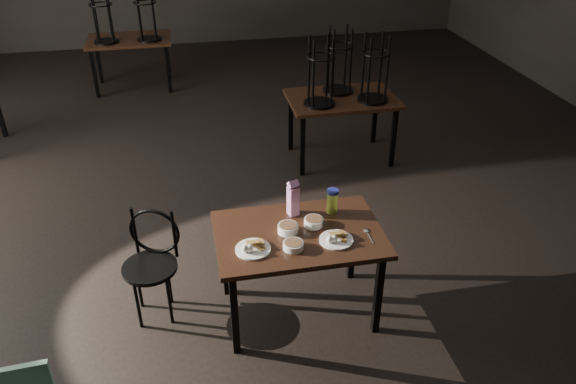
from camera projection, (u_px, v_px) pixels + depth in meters
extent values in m
plane|color=black|center=(240.00, 213.00, 5.59)|extent=(12.00, 12.00, 0.00)
cube|color=black|center=(299.00, 235.00, 4.03)|extent=(1.20, 0.80, 0.04)
cube|color=black|center=(235.00, 314.00, 3.86)|extent=(0.05, 0.05, 0.71)
cube|color=black|center=(378.00, 294.00, 4.04)|extent=(0.05, 0.05, 0.71)
cube|color=black|center=(225.00, 258.00, 4.40)|extent=(0.05, 0.05, 0.71)
cube|color=black|center=(352.00, 242.00, 4.57)|extent=(0.05, 0.05, 0.71)
cylinder|color=white|center=(253.00, 249.00, 3.83)|extent=(0.24, 0.24, 0.01)
cube|color=olive|center=(253.00, 240.00, 3.84)|extent=(0.09, 0.09, 0.04)
cube|color=olive|center=(257.00, 239.00, 3.84)|extent=(0.10, 0.10, 0.03)
ellipsoid|color=white|center=(245.00, 249.00, 3.78)|extent=(0.05, 0.05, 0.06)
ellipsoid|color=white|center=(250.00, 248.00, 3.78)|extent=(0.05, 0.05, 0.06)
cylinder|color=white|center=(336.00, 240.00, 3.92)|extent=(0.24, 0.24, 0.01)
cube|color=olive|center=(336.00, 231.00, 3.93)|extent=(0.09, 0.09, 0.04)
cube|color=olive|center=(340.00, 230.00, 3.94)|extent=(0.10, 0.10, 0.03)
ellipsoid|color=white|center=(330.00, 239.00, 3.87)|extent=(0.05, 0.05, 0.06)
ellipsoid|color=white|center=(334.00, 239.00, 3.87)|extent=(0.05, 0.05, 0.06)
cylinder|color=white|center=(288.00, 229.00, 4.00)|extent=(0.15, 0.15, 0.06)
cylinder|color=brown|center=(288.00, 226.00, 3.99)|extent=(0.13, 0.13, 0.01)
cylinder|color=white|center=(314.00, 222.00, 4.08)|extent=(0.14, 0.14, 0.06)
cylinder|color=brown|center=(314.00, 220.00, 4.07)|extent=(0.12, 0.12, 0.01)
cylinder|color=white|center=(293.00, 246.00, 3.84)|extent=(0.14, 0.14, 0.05)
cylinder|color=brown|center=(293.00, 243.00, 3.83)|extent=(0.12, 0.12, 0.01)
cube|color=#981B74|center=(293.00, 201.00, 4.16)|extent=(0.09, 0.09, 0.23)
cube|color=#981B74|center=(293.00, 185.00, 4.09)|extent=(0.09, 0.09, 0.07)
cylinder|color=#B1D940|center=(332.00, 203.00, 4.20)|extent=(0.09, 0.09, 0.17)
cylinder|color=navy|center=(333.00, 192.00, 4.15)|extent=(0.10, 0.10, 0.03)
ellipsoid|color=silver|center=(366.00, 230.00, 4.03)|extent=(0.04, 0.05, 0.01)
cube|color=silver|center=(370.00, 238.00, 3.95)|extent=(0.01, 0.12, 0.00)
cylinder|color=black|center=(150.00, 268.00, 4.13)|extent=(0.41, 0.41, 0.03)
torus|color=black|center=(154.00, 232.00, 4.17)|extent=(0.38, 0.15, 0.39)
cylinder|color=black|center=(169.00, 280.00, 4.37)|extent=(0.03, 0.03, 0.46)
cylinder|color=black|center=(138.00, 284.00, 4.33)|extent=(0.03, 0.03, 0.46)
cylinder|color=black|center=(138.00, 304.00, 4.14)|extent=(0.03, 0.03, 0.46)
cylinder|color=black|center=(169.00, 299.00, 4.17)|extent=(0.03, 0.03, 0.46)
cube|color=black|center=(342.00, 99.00, 6.24)|extent=(1.20, 0.80, 0.04)
cube|color=black|center=(302.00, 146.00, 6.07)|extent=(0.05, 0.05, 0.71)
cube|color=black|center=(393.00, 138.00, 6.25)|extent=(0.05, 0.05, 0.71)
cube|color=black|center=(291.00, 122.00, 6.61)|extent=(0.05, 0.05, 0.71)
cube|color=black|center=(375.00, 115.00, 6.79)|extent=(0.05, 0.05, 0.71)
cylinder|color=black|center=(319.00, 103.00, 6.04)|extent=(0.34, 0.34, 0.03)
torus|color=black|center=(321.00, 58.00, 5.78)|extent=(0.32, 0.32, 0.02)
cylinder|color=black|center=(327.00, 67.00, 5.95)|extent=(0.03, 0.03, 0.70)
cylinder|color=black|center=(309.00, 68.00, 5.92)|extent=(0.03, 0.03, 0.70)
cylinder|color=black|center=(313.00, 74.00, 5.75)|extent=(0.03, 0.03, 0.70)
cylinder|color=black|center=(332.00, 73.00, 5.79)|extent=(0.03, 0.03, 0.70)
cylinder|color=black|center=(373.00, 99.00, 6.14)|extent=(0.34, 0.34, 0.03)
torus|color=black|center=(376.00, 54.00, 5.88)|extent=(0.32, 0.32, 0.02)
cylinder|color=black|center=(381.00, 63.00, 6.05)|extent=(0.03, 0.03, 0.70)
cylinder|color=black|center=(363.00, 64.00, 6.02)|extent=(0.03, 0.03, 0.70)
cylinder|color=black|center=(369.00, 70.00, 5.85)|extent=(0.03, 0.03, 0.70)
cylinder|color=black|center=(387.00, 69.00, 5.89)|extent=(0.03, 0.03, 0.70)
cylinder|color=black|center=(338.00, 90.00, 6.37)|extent=(0.34, 0.34, 0.03)
torus|color=black|center=(340.00, 47.00, 6.11)|extent=(0.32, 0.32, 0.02)
cylinder|color=black|center=(346.00, 56.00, 6.28)|extent=(0.03, 0.03, 0.70)
cylinder|color=black|center=(329.00, 57.00, 6.25)|extent=(0.03, 0.03, 0.70)
cylinder|color=black|center=(333.00, 62.00, 6.08)|extent=(0.03, 0.03, 0.70)
cylinder|color=black|center=(351.00, 61.00, 6.11)|extent=(0.03, 0.03, 0.70)
cube|color=black|center=(129.00, 40.00, 8.21)|extent=(1.20, 0.80, 0.04)
cube|color=black|center=(95.00, 74.00, 8.05)|extent=(0.05, 0.05, 0.71)
cube|color=black|center=(168.00, 69.00, 8.22)|extent=(0.05, 0.05, 0.71)
cube|color=black|center=(99.00, 60.00, 8.58)|extent=(0.05, 0.05, 0.71)
cube|color=black|center=(168.00, 56.00, 8.76)|extent=(0.05, 0.05, 0.71)
cylinder|color=black|center=(107.00, 41.00, 8.01)|extent=(0.34, 0.34, 0.03)
torus|color=black|center=(101.00, 6.00, 7.75)|extent=(0.32, 0.32, 0.02)
cylinder|color=black|center=(110.00, 13.00, 7.92)|extent=(0.03, 0.03, 0.70)
cylinder|color=black|center=(96.00, 14.00, 7.89)|extent=(0.03, 0.03, 0.70)
cylinder|color=black|center=(94.00, 18.00, 7.72)|extent=(0.03, 0.03, 0.70)
cylinder|color=black|center=(109.00, 17.00, 7.76)|extent=(0.03, 0.03, 0.70)
cylinder|color=black|center=(149.00, 39.00, 8.11)|extent=(0.34, 0.34, 0.03)
torus|color=black|center=(145.00, 4.00, 7.85)|extent=(0.32, 0.32, 0.02)
cylinder|color=black|center=(153.00, 11.00, 8.02)|extent=(0.03, 0.03, 0.70)
cylinder|color=black|center=(139.00, 12.00, 7.99)|extent=(0.03, 0.03, 0.70)
cylinder|color=black|center=(139.00, 15.00, 7.83)|extent=(0.03, 0.03, 0.70)
cylinder|color=black|center=(153.00, 15.00, 7.86)|extent=(0.03, 0.03, 0.70)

